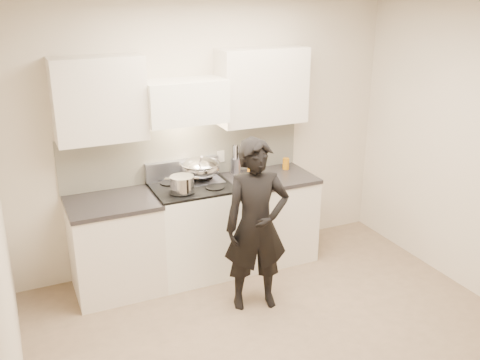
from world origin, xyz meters
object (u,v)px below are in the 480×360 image
object	(u,v)px
wok	(200,168)
person	(256,226)
stove	(193,230)
utensil_crock	(236,164)
counter_right	(267,217)

from	to	relation	value
wok	person	bearing A→B (deg)	-79.02
stove	utensil_crock	xyz separation A→B (m)	(0.58, 0.24, 0.54)
wok	stove	bearing A→B (deg)	-135.15
counter_right	wok	bearing A→B (deg)	168.66
wok	utensil_crock	world-z (taller)	wok
stove	counter_right	bearing A→B (deg)	0.00
counter_right	stove	bearing A→B (deg)	-180.00
stove	person	world-z (taller)	person
wok	person	distance (m)	0.98
counter_right	wok	distance (m)	0.93
stove	wok	xyz separation A→B (m)	(0.14, 0.14, 0.59)
counter_right	person	size ratio (longest dim) A/B	0.58
utensil_crock	person	world-z (taller)	person
wok	utensil_crock	xyz separation A→B (m)	(0.44, 0.10, -0.06)
stove	counter_right	distance (m)	0.83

